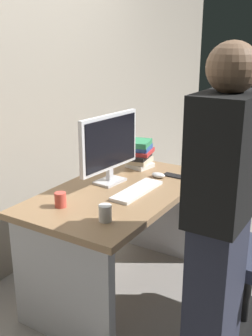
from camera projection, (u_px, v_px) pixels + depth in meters
ground_plane at (120, 287)px, 2.80m from camera, size 9.00×9.00×0.00m
wall_back at (17, 60)px, 2.74m from camera, size 6.40×0.10×3.00m
desk at (119, 222)px, 2.65m from camera, size 1.31×0.75×0.73m
office_chair at (240, 259)px, 2.34m from camera, size 0.52×0.52×0.94m
person_at_desk at (220, 221)px, 1.87m from camera, size 0.40×0.24×1.64m
monitor at (110, 145)px, 2.61m from camera, size 0.54×0.16×0.46m
keyboard at (137, 191)px, 2.52m from camera, size 0.43×0.14×0.02m
mouse at (158, 175)px, 2.78m from camera, size 0.06×0.10×0.03m
cup_near_keyboard at (105, 213)px, 2.12m from camera, size 0.07×0.07×0.09m
cup_by_monitor at (60, 200)px, 2.30m from camera, size 0.07×0.07×0.09m
book_stack at (140, 154)px, 2.98m from camera, size 0.25×0.20×0.20m
cell_phone at (173, 176)px, 2.81m from camera, size 0.08×0.15×0.01m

